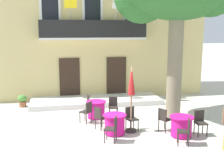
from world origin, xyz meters
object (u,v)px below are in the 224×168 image
Objects in this scene: cafe_chair_near_tree_2 at (100,116)px; cafe_umbrella at (131,89)px; cafe_table_front at (181,126)px; cafe_chair_front_0 at (200,121)px; cafe_chair_front_1 at (164,118)px; cafe_chair_middle_1 at (90,102)px; cafe_chair_front_2 at (186,130)px; cafe_table_near_tree at (115,124)px; ground_planter_left at (22,100)px; cafe_chair_near_tree_1 at (131,117)px; cafe_chair_middle_0 at (113,106)px; cafe_table_middle at (96,109)px; cafe_chair_middle_2 at (87,111)px; cafe_chair_near_tree_0 at (113,127)px.

cafe_chair_near_tree_2 is 0.36× the size of cafe_umbrella.
cafe_chair_near_tree_2 is 3.07m from cafe_table_front.
cafe_chair_front_1 is at bearing 154.24° from cafe_chair_front_0.
cafe_chair_middle_1 is at bearing 130.24° from cafe_chair_front_1.
cafe_chair_near_tree_2 and cafe_chair_front_0 have the same top height.
cafe_chair_front_2 is at bearing -79.81° from cafe_chair_front_1.
cafe_table_near_tree is 0.34× the size of cafe_umbrella.
ground_planter_left is at bearing 129.00° from cafe_table_near_tree.
cafe_chair_front_0 is 1.31m from cafe_chair_front_1.
cafe_table_near_tree is 0.95× the size of cafe_chair_middle_1.
cafe_chair_near_tree_1 is 1.00× the size of cafe_chair_near_tree_2.
cafe_table_near_tree is at bearing -78.72° from cafe_chair_middle_1.
cafe_chair_front_1 is at bearing -2.59° from cafe_table_near_tree.
cafe_chair_front_2 is (1.78, -3.48, 0.00)m from cafe_chair_middle_0.
cafe_chair_front_1 is 0.36× the size of cafe_umbrella.
cafe_table_middle is 0.95× the size of cafe_chair_middle_2.
cafe_chair_middle_0 reaches higher than ground_planter_left.
cafe_chair_near_tree_0 reaches higher than ground_planter_left.
cafe_chair_front_0 reaches higher than cafe_table_near_tree.
cafe_umbrella reaches higher than cafe_table_near_tree.
cafe_chair_near_tree_1 is (0.70, 0.28, 0.14)m from cafe_table_near_tree.
cafe_chair_front_1 is (2.29, -2.16, 0.14)m from cafe_table_middle.
cafe_chair_near_tree_1 is 1.05× the size of cafe_table_middle.
ground_planter_left is at bearing 134.45° from cafe_umbrella.
cafe_table_middle is 0.95× the size of cafe_chair_front_1.
cafe_chair_front_0 is (2.71, -2.70, 0.00)m from cafe_chair_middle_0.
cafe_chair_front_0 reaches higher than ground_planter_left.
cafe_table_front is at bearing -54.52° from cafe_chair_middle_0.
cafe_chair_middle_0 is at bearing 117.03° from cafe_chair_front_2.
cafe_umbrella is at bearing 11.75° from cafe_table_near_tree.
cafe_umbrella is (-1.66, 0.84, 1.27)m from cafe_table_front.
cafe_chair_near_tree_1 is 1.90m from cafe_table_front.
cafe_chair_middle_2 reaches higher than cafe_table_near_tree.
cafe_chair_front_1 is at bearing 16.75° from cafe_chair_near_tree_0.
ground_planter_left is at bearing 142.20° from cafe_chair_front_0.
cafe_chair_near_tree_0 and cafe_chair_near_tree_1 have the same top height.
cafe_chair_near_tree_1 is 1.05× the size of cafe_table_front.
cafe_chair_front_0 is (2.37, -0.94, 0.00)m from cafe_chair_near_tree_1.
cafe_chair_near_tree_1 is 1.00× the size of cafe_chair_middle_1.
cafe_chair_near_tree_2 is at bearing -119.38° from cafe_chair_middle_0.
cafe_chair_near_tree_1 and cafe_chair_middle_1 have the same top height.
cafe_table_front is at bearing -16.95° from cafe_table_near_tree.
cafe_chair_middle_2 is at bearing -102.74° from cafe_chair_middle_1.
cafe_chair_front_1 is at bearing -10.27° from cafe_umbrella.
cafe_table_front is at bearing -34.52° from cafe_chair_middle_2.
cafe_chair_front_1 is 1.49× the size of ground_planter_left.
cafe_chair_near_tree_1 and cafe_chair_near_tree_2 have the same top height.
cafe_umbrella reaches higher than cafe_chair_near_tree_1.
cafe_table_front is at bearing -45.69° from cafe_table_middle.
cafe_umbrella is at bearing 153.01° from cafe_table_front.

